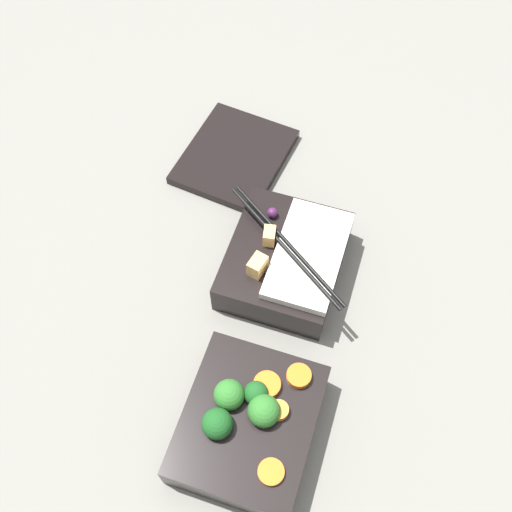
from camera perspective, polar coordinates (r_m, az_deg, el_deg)
ground_plane at (r=0.76m, az=1.69°, el=-9.46°), size 3.00×3.00×0.00m
bento_tray_vegetable at (r=0.70m, az=-0.54°, el=-15.61°), size 0.17×0.14×0.08m
bento_tray_rice at (r=0.78m, az=2.95°, el=-0.36°), size 0.17×0.19×0.07m
bento_lid at (r=0.92m, az=-2.04°, el=9.44°), size 0.18×0.16×0.01m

